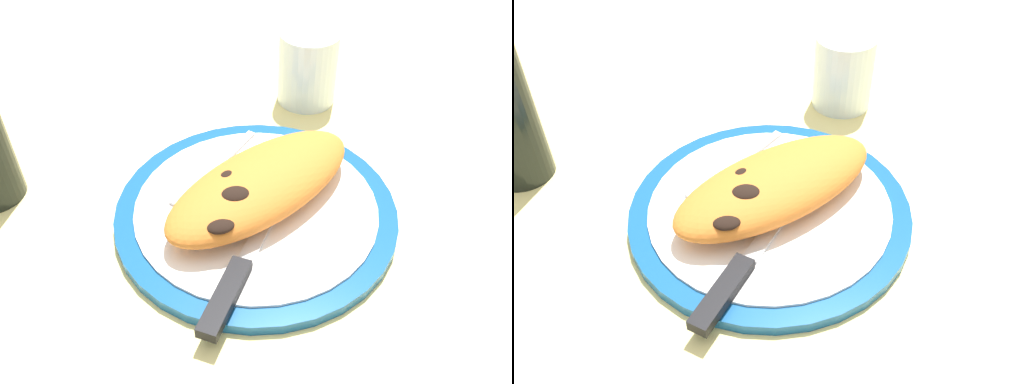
# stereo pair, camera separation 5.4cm
# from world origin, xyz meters

# --- Properties ---
(ground_plane) EXTENTS (1.50, 1.50, 0.03)m
(ground_plane) POSITION_xyz_m (0.00, 0.00, -0.01)
(ground_plane) COLOR #E5D684
(plate) EXTENTS (0.30, 0.30, 0.02)m
(plate) POSITION_xyz_m (0.00, 0.00, 0.01)
(plate) COLOR navy
(plate) RESTS_ON ground_plane
(calzone) EXTENTS (0.26, 0.15, 0.05)m
(calzone) POSITION_xyz_m (-0.01, -0.00, 0.04)
(calzone) COLOR orange
(calzone) RESTS_ON plate
(fork) EXTENTS (0.15, 0.03, 0.00)m
(fork) POSITION_xyz_m (-0.01, -0.07, 0.02)
(fork) COLOR silver
(fork) RESTS_ON plate
(knife) EXTENTS (0.23, 0.08, 0.01)m
(knife) POSITION_xyz_m (0.08, 0.04, 0.02)
(knife) COLOR silver
(knife) RESTS_ON plate
(water_glass) EXTENTS (0.08, 0.08, 0.10)m
(water_glass) POSITION_xyz_m (-0.23, -0.08, 0.04)
(water_glass) COLOR silver
(water_glass) RESTS_ON ground_plane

